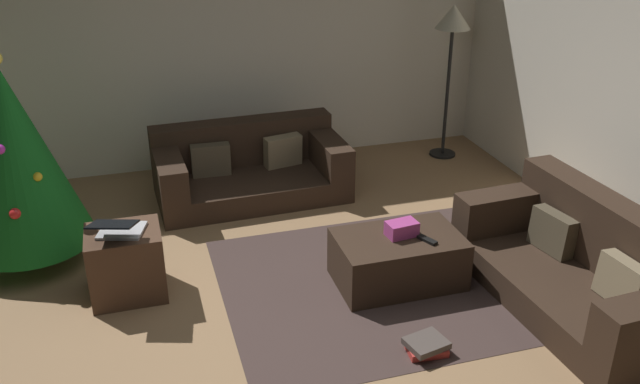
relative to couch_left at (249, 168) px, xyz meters
name	(u,v)px	position (x,y,z in m)	size (l,w,h in m)	color
ground_plane	(262,336)	(-0.37, -2.24, -0.26)	(6.40, 6.40, 0.00)	#93704C
rear_partition	(190,40)	(-0.37, 0.90, 1.04)	(6.40, 0.12, 2.60)	silver
couch_left	(249,168)	(0.00, 0.00, 0.00)	(1.78, 0.96, 0.66)	#332319
couch_right	(582,267)	(1.88, -2.49, 0.03)	(0.95, 1.85, 0.75)	#332319
ottoman	(398,259)	(0.75, -1.87, -0.07)	(0.92, 0.58, 0.38)	#332319
gift_box	(402,229)	(0.78, -1.85, 0.18)	(0.22, 0.14, 0.11)	#B23F8C
tv_remote	(427,240)	(0.92, -1.99, 0.13)	(0.05, 0.16, 0.02)	black
christmas_tree	(15,157)	(-1.88, -0.76, 0.63)	(0.98, 0.98, 1.68)	brown
side_table	(126,263)	(-1.18, -1.47, 0.00)	(0.52, 0.44, 0.51)	#4C3323
laptop	(118,228)	(-1.20, -1.52, 0.32)	(0.41, 0.49, 0.18)	silver
book_stack	(427,346)	(0.61, -2.71, -0.21)	(0.29, 0.26, 0.10)	#B7332D
corner_lamp	(453,29)	(2.21, 0.36, 1.11)	(0.36, 0.36, 1.61)	black
area_rug	(397,281)	(0.75, -1.87, -0.25)	(2.60, 2.00, 0.01)	#3F302C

